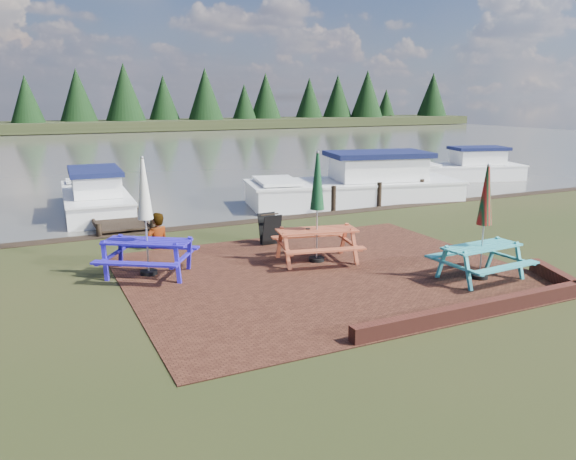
% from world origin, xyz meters
% --- Properties ---
extents(ground, '(120.00, 120.00, 0.00)m').
position_xyz_m(ground, '(0.00, 0.00, 0.00)').
color(ground, black).
rests_on(ground, ground).
extents(paving, '(9.00, 7.50, 0.02)m').
position_xyz_m(paving, '(0.00, 1.00, 0.01)').
color(paving, '#381B12').
rests_on(paving, ground).
extents(brick_wall, '(6.21, 1.79, 0.30)m').
position_xyz_m(brick_wall, '(2.15, -2.42, 0.15)').
color(brick_wall, '#4C1E16').
rests_on(brick_wall, ground).
extents(water, '(120.00, 60.00, 0.02)m').
position_xyz_m(water, '(0.00, 37.00, 0.00)').
color(water, '#434039').
rests_on(water, ground).
extents(far_treeline, '(120.00, 10.00, 8.10)m').
position_xyz_m(far_treeline, '(0.00, 66.00, 3.28)').
color(far_treeline, black).
rests_on(far_treeline, ground).
extents(picnic_table_teal, '(1.97, 1.77, 2.59)m').
position_xyz_m(picnic_table_teal, '(2.98, -0.88, 0.91)').
color(picnic_table_teal, teal).
rests_on(picnic_table_teal, ground).
extents(picnic_table_red, '(2.30, 2.13, 2.75)m').
position_xyz_m(picnic_table_red, '(0.29, 1.94, 0.96)').
color(picnic_table_red, '#AF4B2D').
rests_on(picnic_table_red, ground).
extents(picnic_table_blue, '(2.60, 2.54, 2.73)m').
position_xyz_m(picnic_table_blue, '(-3.75, 2.66, 0.96)').
color(picnic_table_blue, '#2518B4').
rests_on(picnic_table_blue, ground).
extents(chalkboard, '(0.55, 0.54, 0.87)m').
position_xyz_m(chalkboard, '(-0.09, 3.99, 0.45)').
color(chalkboard, black).
rests_on(chalkboard, ground).
extents(jetty, '(1.76, 9.08, 1.00)m').
position_xyz_m(jetty, '(-3.50, 11.28, 0.11)').
color(jetty, black).
rests_on(jetty, ground).
extents(boat_jetty, '(2.58, 6.64, 1.89)m').
position_xyz_m(boat_jetty, '(-3.79, 11.77, 0.37)').
color(boat_jetty, white).
rests_on(boat_jetty, ground).
extents(boat_near, '(8.95, 4.62, 2.31)m').
position_xyz_m(boat_near, '(6.00, 8.96, 0.49)').
color(boat_near, white).
rests_on(boat_near, ground).
extents(boat_far, '(6.37, 3.67, 1.88)m').
position_xyz_m(boat_far, '(14.95, 12.43, 0.37)').
color(boat_far, white).
rests_on(boat_far, ground).
extents(person, '(0.83, 0.68, 1.94)m').
position_xyz_m(person, '(-3.02, 4.99, 0.97)').
color(person, gray).
rests_on(person, ground).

